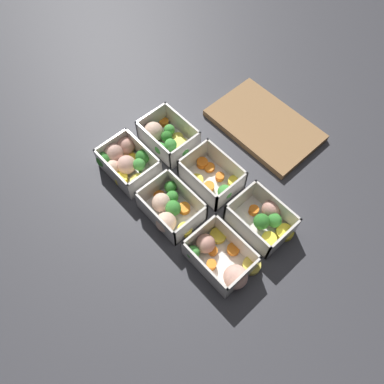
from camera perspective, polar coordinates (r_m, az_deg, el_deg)
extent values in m
plane|color=#38383D|center=(0.89, 0.00, -0.71)|extent=(4.00, 4.00, 0.00)
cube|color=silver|center=(0.94, -9.36, 3.32)|extent=(0.13, 0.10, 0.00)
cube|color=silver|center=(0.90, -11.97, 2.63)|extent=(0.13, 0.01, 0.06)
cube|color=silver|center=(0.92, -7.33, 5.99)|extent=(0.13, 0.00, 0.06)
cube|color=silver|center=(0.95, -11.99, 6.69)|extent=(0.01, 0.10, 0.06)
cube|color=silver|center=(0.88, -7.10, 1.79)|extent=(0.01, 0.10, 0.06)
sphere|color=#D19E8C|center=(0.94, -11.85, 5.81)|extent=(0.07, 0.07, 0.05)
sphere|color=tan|center=(0.95, -10.05, 6.97)|extent=(0.05, 0.05, 0.05)
cylinder|color=#519448|center=(0.92, -7.91, 3.48)|extent=(0.01, 0.01, 0.02)
sphere|color=#42933D|center=(0.90, -8.07, 4.18)|extent=(0.03, 0.03, 0.03)
cylinder|color=yellow|center=(0.91, -10.71, 2.03)|extent=(0.04, 0.04, 0.02)
cylinder|color=#DBC647|center=(0.90, -8.17, 1.54)|extent=(0.05, 0.05, 0.02)
sphere|color=beige|center=(0.92, -11.93, 3.76)|extent=(0.04, 0.04, 0.04)
cylinder|color=yellow|center=(0.95, -9.41, 5.12)|extent=(0.04, 0.04, 0.01)
sphere|color=#D19E8C|center=(0.92, -9.94, 4.11)|extent=(0.06, 0.06, 0.05)
cylinder|color=#49883F|center=(0.95, -13.06, 4.16)|extent=(0.01, 0.01, 0.01)
sphere|color=#388433|center=(0.93, -13.31, 4.85)|extent=(0.04, 0.04, 0.04)
cylinder|color=#407A37|center=(0.93, -7.40, 4.62)|extent=(0.01, 0.01, 0.02)
sphere|color=#2D7228|center=(0.92, -7.54, 5.34)|extent=(0.04, 0.04, 0.04)
cube|color=silver|center=(0.87, -3.06, -3.09)|extent=(0.13, 0.10, 0.00)
cube|color=silver|center=(0.83, -5.61, -4.11)|extent=(0.13, 0.01, 0.06)
cube|color=silver|center=(0.85, -0.78, -0.30)|extent=(0.13, 0.00, 0.06)
cube|color=silver|center=(0.87, -5.93, 0.62)|extent=(0.01, 0.10, 0.06)
cube|color=silver|center=(0.82, -0.21, -5.14)|extent=(0.01, 0.10, 0.06)
cylinder|color=yellow|center=(0.84, -1.11, -5.76)|extent=(0.05, 0.05, 0.01)
cylinder|color=orange|center=(0.86, -1.19, -2.52)|extent=(0.03, 0.03, 0.02)
cylinder|color=#407A37|center=(0.88, -3.24, 0.16)|extent=(0.01, 0.01, 0.02)
sphere|color=#2D7228|center=(0.87, -3.30, 0.77)|extent=(0.03, 0.03, 0.03)
cylinder|color=#49883F|center=(0.87, -2.99, -1.28)|extent=(0.01, 0.01, 0.01)
sphere|color=#388433|center=(0.86, -3.04, -0.74)|extent=(0.03, 0.03, 0.03)
sphere|color=beige|center=(0.85, -4.69, -1.62)|extent=(0.06, 0.06, 0.04)
cylinder|color=orange|center=(0.88, -5.00, -0.64)|extent=(0.03, 0.03, 0.01)
sphere|color=beige|center=(0.83, -3.98, -4.61)|extent=(0.06, 0.06, 0.05)
cylinder|color=#49883F|center=(0.86, -2.85, -3.07)|extent=(0.01, 0.01, 0.01)
sphere|color=#388433|center=(0.84, -2.91, -2.48)|extent=(0.04, 0.04, 0.04)
cube|color=silver|center=(0.82, 4.21, -10.33)|extent=(0.13, 0.10, 0.00)
cube|color=silver|center=(0.78, 1.85, -11.82)|extent=(0.13, 0.01, 0.06)
cube|color=silver|center=(0.81, 6.73, -7.48)|extent=(0.13, 0.00, 0.06)
cube|color=silver|center=(0.81, 1.15, -6.48)|extent=(0.01, 0.10, 0.06)
cube|color=silver|center=(0.79, 7.72, -12.83)|extent=(0.01, 0.10, 0.06)
cylinder|color=yellow|center=(0.84, 4.00, -6.64)|extent=(0.05, 0.05, 0.01)
cylinder|color=orange|center=(0.83, 6.30, -8.69)|extent=(0.03, 0.03, 0.01)
cylinder|color=#519448|center=(0.82, 0.18, -9.57)|extent=(0.01, 0.01, 0.01)
sphere|color=#42933D|center=(0.80, 0.18, -9.15)|extent=(0.03, 0.03, 0.03)
sphere|color=#D19E8C|center=(0.79, 6.66, -12.72)|extent=(0.07, 0.07, 0.05)
cylinder|color=orange|center=(0.82, 3.21, -8.98)|extent=(0.03, 0.03, 0.01)
cylinder|color=#DBC647|center=(0.82, 9.05, -11.02)|extent=(0.05, 0.05, 0.01)
sphere|color=tan|center=(0.81, 2.06, -7.85)|extent=(0.05, 0.05, 0.04)
cylinder|color=orange|center=(0.81, 2.96, -11.00)|extent=(0.03, 0.03, 0.02)
cube|color=silver|center=(0.97, -3.53, 7.53)|extent=(0.13, 0.10, 0.00)
cube|color=silver|center=(0.93, -5.83, 7.06)|extent=(0.13, 0.00, 0.06)
cube|color=silver|center=(0.97, -1.49, 10.10)|extent=(0.13, 0.01, 0.06)
cube|color=silver|center=(0.98, -6.10, 10.76)|extent=(0.01, 0.10, 0.06)
cube|color=silver|center=(0.92, -1.01, 6.30)|extent=(0.01, 0.10, 0.06)
cylinder|color=#519448|center=(0.98, -3.42, 8.83)|extent=(0.01, 0.01, 0.01)
sphere|color=#42933D|center=(0.97, -3.47, 9.44)|extent=(0.03, 0.03, 0.03)
sphere|color=beige|center=(0.96, -5.93, 9.08)|extent=(0.07, 0.07, 0.05)
cylinder|color=orange|center=(1.01, -4.28, 10.57)|extent=(0.03, 0.03, 0.01)
cylinder|color=orange|center=(0.95, -0.46, 6.51)|extent=(0.03, 0.03, 0.01)
cylinder|color=#DBC647|center=(0.97, -2.17, 8.28)|extent=(0.04, 0.04, 0.01)
cylinder|color=#519448|center=(0.95, -3.22, 6.51)|extent=(0.01, 0.01, 0.02)
sphere|color=#42933D|center=(0.93, -3.28, 7.22)|extent=(0.03, 0.03, 0.03)
cylinder|color=#407A37|center=(0.96, -3.82, 7.73)|extent=(0.01, 0.01, 0.02)
sphere|color=#2D7228|center=(0.95, -3.89, 8.44)|extent=(0.03, 0.03, 0.03)
cylinder|color=#519448|center=(0.94, -1.36, 5.73)|extent=(0.01, 0.01, 0.01)
sphere|color=#42933D|center=(0.93, -1.38, 6.35)|extent=(0.03, 0.03, 0.03)
cylinder|color=#519448|center=(0.94, -4.72, 5.98)|extent=(0.01, 0.01, 0.02)
sphere|color=#42933D|center=(0.93, -4.81, 6.66)|extent=(0.03, 0.03, 0.03)
cylinder|color=#DBC647|center=(0.96, -1.81, 7.20)|extent=(0.05, 0.05, 0.02)
cube|color=silver|center=(0.91, 2.92, 1.69)|extent=(0.13, 0.10, 0.00)
cube|color=silver|center=(0.87, 0.77, 0.92)|extent=(0.13, 0.00, 0.06)
cube|color=silver|center=(0.90, 5.16, 4.38)|extent=(0.13, 0.01, 0.06)
cube|color=silver|center=(0.91, 0.19, 5.23)|extent=(0.01, 0.10, 0.06)
cube|color=silver|center=(0.86, 5.97, 0.00)|extent=(0.01, 0.10, 0.06)
cylinder|color=orange|center=(0.92, 2.68, 3.75)|extent=(0.04, 0.04, 0.01)
cylinder|color=orange|center=(0.91, 4.26, 2.32)|extent=(0.03, 0.03, 0.01)
cylinder|color=yellow|center=(0.90, 6.46, 1.48)|extent=(0.04, 0.04, 0.02)
cylinder|color=yellow|center=(0.90, 0.69, 1.73)|extent=(0.04, 0.04, 0.01)
cylinder|color=orange|center=(0.89, 2.60, 0.79)|extent=(0.03, 0.03, 0.02)
cylinder|color=orange|center=(0.92, 1.57, 4.43)|extent=(0.04, 0.04, 0.02)
cylinder|color=#519448|center=(0.88, 4.92, -0.54)|extent=(0.01, 0.01, 0.01)
sphere|color=#42933D|center=(0.87, 5.01, 0.05)|extent=(0.03, 0.03, 0.03)
cube|color=silver|center=(0.87, 10.14, -4.91)|extent=(0.13, 0.10, 0.00)
cube|color=silver|center=(0.82, 8.26, -6.08)|extent=(0.13, 0.00, 0.06)
cube|color=silver|center=(0.86, 12.54, -2.13)|extent=(0.13, 0.01, 0.06)
cube|color=silver|center=(0.85, 7.31, -1.22)|extent=(0.01, 0.10, 0.06)
cube|color=silver|center=(0.83, 13.72, -6.98)|extent=(0.01, 0.10, 0.06)
cylinder|color=yellow|center=(0.85, 11.61, -7.05)|extent=(0.04, 0.04, 0.02)
sphere|color=tan|center=(0.86, 12.00, -2.60)|extent=(0.05, 0.05, 0.04)
cylinder|color=orange|center=(0.84, 9.50, -7.01)|extent=(0.02, 0.02, 0.01)
cylinder|color=yellow|center=(0.86, 13.93, -6.00)|extent=(0.05, 0.05, 0.01)
cylinder|color=orange|center=(0.87, 9.38, -2.78)|extent=(0.03, 0.03, 0.02)
cylinder|color=#407A37|center=(0.85, 10.31, -5.06)|extent=(0.01, 0.01, 0.02)
sphere|color=#2D7228|center=(0.83, 10.54, -4.44)|extent=(0.04, 0.04, 0.04)
cylinder|color=#49883F|center=(0.87, 12.22, -4.74)|extent=(0.01, 0.01, 0.01)
sphere|color=#388433|center=(0.85, 12.44, -4.23)|extent=(0.03, 0.03, 0.03)
cube|color=olive|center=(1.02, 10.95, 9.98)|extent=(0.28, 0.18, 0.02)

